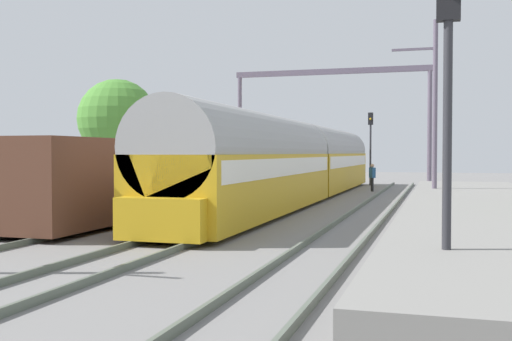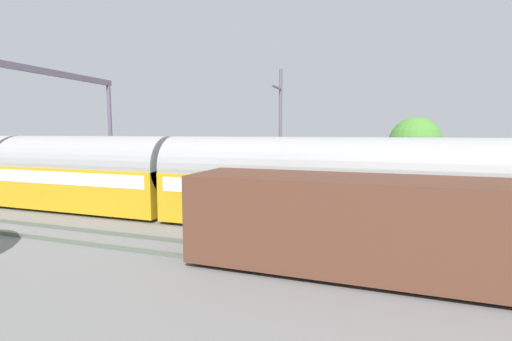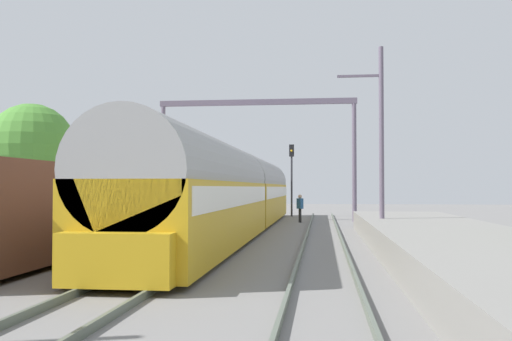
# 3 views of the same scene
# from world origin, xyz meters

# --- Properties ---
(ground) EXTENTS (120.00, 120.00, 0.00)m
(ground) POSITION_xyz_m (0.00, 0.00, 0.00)
(ground) COLOR slate
(track_far_west) EXTENTS (1.52, 60.00, 0.16)m
(track_far_west) POSITION_xyz_m (-4.21, 0.00, 0.08)
(track_far_west) COLOR #576053
(track_far_west) RESTS_ON ground
(track_west) EXTENTS (1.52, 60.00, 0.16)m
(track_west) POSITION_xyz_m (0.00, 0.00, 0.08)
(track_west) COLOR #576053
(track_west) RESTS_ON ground
(track_east) EXTENTS (1.52, 60.00, 0.16)m
(track_east) POSITION_xyz_m (4.21, 0.00, 0.08)
(track_east) COLOR #576053
(track_east) RESTS_ON ground
(platform) EXTENTS (4.40, 28.00, 0.90)m
(platform) POSITION_xyz_m (8.03, 2.00, 0.45)
(platform) COLOR gray
(platform) RESTS_ON ground
(passenger_train) EXTENTS (2.93, 32.85, 3.82)m
(passenger_train) POSITION_xyz_m (0.00, 12.70, 1.97)
(passenger_train) COLOR gold
(passenger_train) RESTS_ON ground
(freight_car) EXTENTS (2.80, 13.00, 2.70)m
(freight_car) POSITION_xyz_m (-4.21, 2.29, 1.47)
(freight_car) COLOR #563323
(freight_car) RESTS_ON ground
(person_crossing) EXTENTS (0.44, 0.46, 1.73)m
(person_crossing) POSITION_xyz_m (2.81, 20.68, 1.03)
(person_crossing) COLOR black
(person_crossing) RESTS_ON ground
(catenary_gantry) EXTENTS (12.82, 0.28, 7.86)m
(catenary_gantry) POSITION_xyz_m (0.00, 21.72, 5.66)
(catenary_gantry) COLOR #62566A
(catenary_gantry) RESTS_ON ground
(catenary_pole_east_mid) EXTENTS (1.90, 0.20, 8.00)m
(catenary_pole_east_mid) POSITION_xyz_m (6.56, 9.06, 4.15)
(catenary_pole_east_mid) COLOR #62566A
(catenary_pole_east_mid) RESTS_ON ground
(tree_east_background) EXTENTS (3.70, 3.70, 5.27)m
(tree_east_background) POSITION_xyz_m (13.57, 0.80, 3.40)
(tree_east_background) COLOR #4C3826
(tree_east_background) RESTS_ON ground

